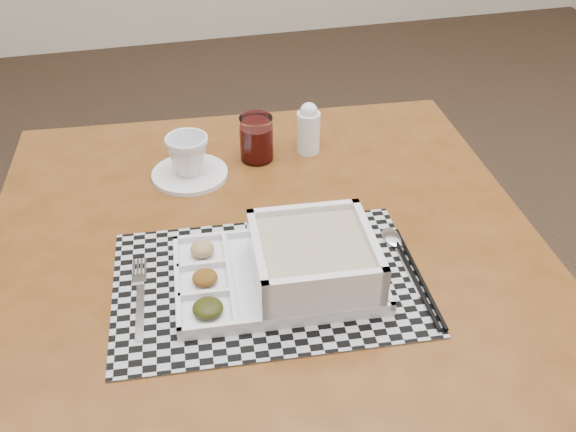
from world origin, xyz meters
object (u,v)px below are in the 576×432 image
object	(u,v)px
serving_tray	(302,266)
cup	(188,155)
juice_glass	(256,140)
dining_table	(265,272)
creamer_bottle	(308,129)

from	to	relation	value
serving_tray	cup	bearing A→B (deg)	110.13
cup	juice_glass	xyz separation A→B (m)	(0.14, 0.03, -0.01)
serving_tray	juice_glass	distance (m)	0.39
serving_tray	juice_glass	world-z (taller)	juice_glass
cup	serving_tray	bearing A→B (deg)	-75.27
dining_table	cup	bearing A→B (deg)	112.68
cup	juice_glass	bearing A→B (deg)	8.25
serving_tray	cup	distance (m)	0.38
juice_glass	dining_table	bearing A→B (deg)	-99.37
dining_table	serving_tray	distance (m)	0.17
dining_table	serving_tray	bearing A→B (deg)	-74.97
dining_table	creamer_bottle	world-z (taller)	creamer_bottle
serving_tray	creamer_bottle	xyz separation A→B (m)	(0.12, 0.40, 0.02)
juice_glass	creamer_bottle	size ratio (longest dim) A/B	0.84
serving_tray	juice_glass	bearing A→B (deg)	88.33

